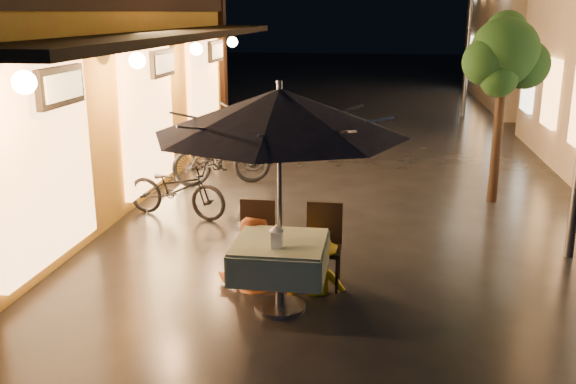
% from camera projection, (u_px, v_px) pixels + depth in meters
% --- Properties ---
extents(ground, '(90.00, 90.00, 0.00)m').
position_uv_depth(ground, '(330.00, 308.00, 6.99)').
color(ground, black).
rests_on(ground, ground).
extents(street_tree, '(1.43, 1.20, 3.15)m').
position_uv_depth(street_tree, '(505.00, 57.00, 10.30)').
color(street_tree, black).
rests_on(street_tree, ground).
extents(streetlamp_far, '(0.36, 0.36, 4.23)m').
position_uv_depth(streetlamp_far, '(470.00, 19.00, 19.13)').
color(streetlamp_far, '#59595E').
rests_on(streetlamp_far, ground).
extents(cafe_table, '(0.99, 0.99, 0.78)m').
position_uv_depth(cafe_table, '(280.00, 258.00, 6.83)').
color(cafe_table, '#59595E').
rests_on(cafe_table, ground).
extents(patio_umbrella, '(2.62, 2.62, 2.46)m').
position_uv_depth(patio_umbrella, '(279.00, 112.00, 6.41)').
color(patio_umbrella, '#59595E').
rests_on(patio_umbrella, ground).
extents(cafe_chair_left, '(0.42, 0.42, 0.97)m').
position_uv_depth(cafe_chair_left, '(256.00, 237.00, 7.60)').
color(cafe_chair_left, black).
rests_on(cafe_chair_left, ground).
extents(cafe_chair_right, '(0.42, 0.42, 0.97)m').
position_uv_depth(cafe_chair_right, '(323.00, 241.00, 7.49)').
color(cafe_chair_right, black).
rests_on(cafe_chair_right, ground).
extents(table_lantern, '(0.16, 0.16, 0.25)m').
position_uv_depth(table_lantern, '(277.00, 235.00, 6.55)').
color(table_lantern, white).
rests_on(table_lantern, cafe_table).
extents(person_orange, '(0.84, 0.68, 1.64)m').
position_uv_depth(person_orange, '(250.00, 219.00, 7.39)').
color(person_orange, '#C6652A').
rests_on(person_orange, ground).
extents(person_yellow, '(0.99, 0.76, 1.35)m').
position_uv_depth(person_yellow, '(316.00, 235.00, 7.25)').
color(person_yellow, '#DEA803').
rests_on(person_yellow, ground).
extents(bicycle_0, '(1.81, 0.98, 0.90)m').
position_uv_depth(bicycle_0, '(176.00, 189.00, 10.02)').
color(bicycle_0, black).
rests_on(bicycle_0, ground).
extents(bicycle_1, '(1.90, 1.26, 1.12)m').
position_uv_depth(bicycle_1, '(222.00, 156.00, 11.85)').
color(bicycle_1, black).
rests_on(bicycle_1, ground).
extents(bicycle_2, '(1.75, 0.92, 0.87)m').
position_uv_depth(bicycle_2, '(227.00, 148.00, 13.09)').
color(bicycle_2, black).
rests_on(bicycle_2, ground).
extents(bicycle_3, '(1.78, 1.00, 1.03)m').
position_uv_depth(bicycle_3, '(229.00, 139.00, 13.57)').
color(bicycle_3, black).
rests_on(bicycle_3, ground).
extents(bicycle_4, '(1.80, 0.95, 0.90)m').
position_uv_depth(bicycle_4, '(256.00, 131.00, 14.91)').
color(bicycle_4, black).
rests_on(bicycle_4, ground).
extents(bicycle_5, '(1.60, 0.60, 0.94)m').
position_uv_depth(bicycle_5, '(253.00, 125.00, 15.65)').
color(bicycle_5, black).
rests_on(bicycle_5, ground).
extents(bicycle_6, '(1.62, 0.87, 0.81)m').
position_uv_depth(bicycle_6, '(273.00, 120.00, 16.73)').
color(bicycle_6, black).
rests_on(bicycle_6, ground).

